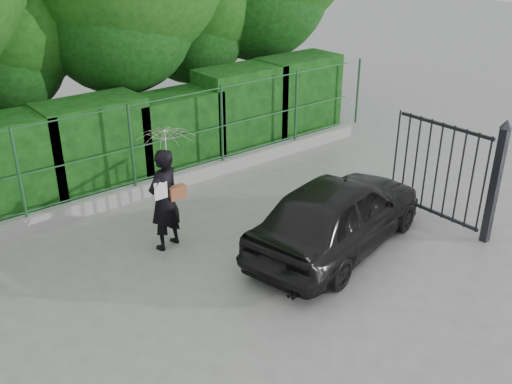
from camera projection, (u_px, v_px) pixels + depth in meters
ground at (251, 303)px, 8.88m from camera, size 80.00×80.00×0.00m
kerb at (119, 197)px, 12.00m from camera, size 14.00×0.25×0.30m
fence at (124, 148)px, 11.68m from camera, size 14.13×0.06×1.80m
hedge at (91, 145)px, 12.29m from camera, size 14.20×1.20×2.25m
gate at (471, 174)px, 10.48m from camera, size 0.22×2.33×2.36m
woman at (166, 172)px, 9.92m from camera, size 1.04×1.02×2.23m
car at (338, 213)px, 10.13m from camera, size 4.39×2.57×1.40m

